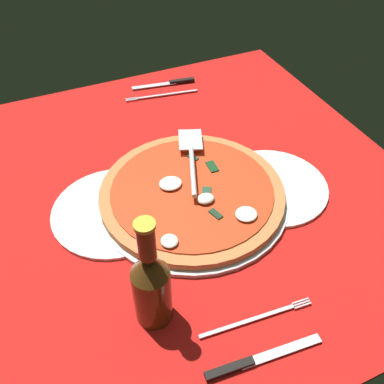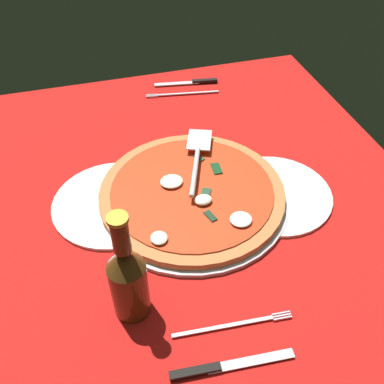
% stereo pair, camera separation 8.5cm
% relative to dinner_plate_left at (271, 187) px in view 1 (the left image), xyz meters
% --- Properties ---
extents(ground_plane, '(0.94, 0.94, 0.01)m').
position_rel_dinner_plate_left_xyz_m(ground_plane, '(0.17, -0.08, -0.01)').
color(ground_plane, red).
extents(checker_pattern, '(0.94, 0.94, 0.00)m').
position_rel_dinner_plate_left_xyz_m(checker_pattern, '(0.17, -0.08, -0.01)').
color(checker_pattern, silver).
rests_on(checker_pattern, ground_plane).
extents(pizza_pan, '(0.38, 0.38, 0.01)m').
position_rel_dinner_plate_left_xyz_m(pizza_pan, '(0.16, -0.04, 0.00)').
color(pizza_pan, silver).
rests_on(pizza_pan, ground_plane).
extents(dinner_plate_left, '(0.23, 0.23, 0.01)m').
position_rel_dinner_plate_left_xyz_m(dinner_plate_left, '(0.00, 0.00, 0.00)').
color(dinner_plate_left, white).
rests_on(dinner_plate_left, ground_plane).
extents(dinner_plate_right, '(0.24, 0.24, 0.01)m').
position_rel_dinner_plate_left_xyz_m(dinner_plate_right, '(0.32, -0.06, 0.00)').
color(dinner_plate_right, white).
rests_on(dinner_plate_right, ground_plane).
extents(pizza, '(0.36, 0.36, 0.03)m').
position_rel_dinner_plate_left_xyz_m(pizza, '(0.16, -0.03, 0.02)').
color(pizza, '#C47840').
rests_on(pizza, pizza_pan).
extents(pizza_server, '(0.11, 0.21, 0.01)m').
position_rel_dinner_plate_left_xyz_m(pizza_server, '(0.13, -0.11, 0.04)').
color(pizza_server, silver).
rests_on(pizza_server, pizza).
extents(place_setting_near, '(0.21, 0.15, 0.01)m').
position_rel_dinner_plate_left_xyz_m(place_setting_near, '(0.06, -0.44, -0.00)').
color(place_setting_near, white).
rests_on(place_setting_near, ground_plane).
extents(place_setting_far, '(0.21, 0.15, 0.01)m').
position_rel_dinner_plate_left_xyz_m(place_setting_far, '(0.20, 0.28, -0.00)').
color(place_setting_far, white).
rests_on(place_setting_far, ground_plane).
extents(beer_bottle, '(0.06, 0.06, 0.21)m').
position_rel_dinner_plate_left_xyz_m(beer_bottle, '(0.32, 0.18, 0.08)').
color(beer_bottle, '#503313').
rests_on(beer_bottle, ground_plane).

